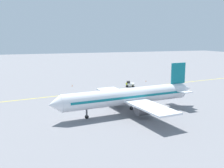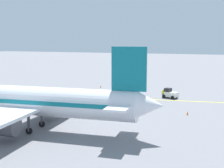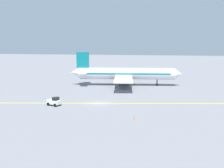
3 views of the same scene
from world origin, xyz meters
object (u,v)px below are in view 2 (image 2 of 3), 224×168
object	(u,v)px
baggage_tug_white	(170,94)
traffic_cone_near_nose	(101,86)
airplane_at_gate	(24,101)
ground_crew_worker	(163,93)
traffic_cone_by_wingtip	(188,113)

from	to	relation	value
baggage_tug_white	traffic_cone_near_nose	bearing A→B (deg)	67.57
airplane_at_gate	baggage_tug_white	xyz separation A→B (m)	(28.50, -12.72, -2.81)
traffic_cone_near_nose	ground_crew_worker	bearing A→B (deg)	-114.77
airplane_at_gate	traffic_cone_near_nose	size ratio (longest dim) A/B	64.63
airplane_at_gate	traffic_cone_near_nose	world-z (taller)	airplane_at_gate
baggage_tug_white	traffic_cone_near_nose	world-z (taller)	baggage_tug_white
baggage_tug_white	ground_crew_worker	distance (m)	1.30
traffic_cone_near_nose	traffic_cone_by_wingtip	world-z (taller)	same
baggage_tug_white	traffic_cone_by_wingtip	bearing A→B (deg)	-157.34
baggage_tug_white	traffic_cone_near_nose	size ratio (longest dim) A/B	6.06
traffic_cone_near_nose	airplane_at_gate	bearing A→B (deg)	-171.28
airplane_at_gate	traffic_cone_by_wingtip	size ratio (longest dim) A/B	64.63
airplane_at_gate	traffic_cone_by_wingtip	distance (m)	24.17
airplane_at_gate	ground_crew_worker	world-z (taller)	airplane_at_gate
ground_crew_worker	traffic_cone_by_wingtip	bearing A→B (deg)	-152.13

